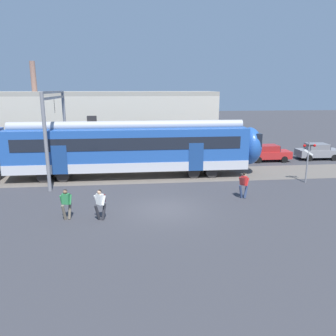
{
  "coord_description": "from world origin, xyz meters",
  "views": [
    {
      "loc": [
        -1.64,
        -17.51,
        6.75
      ],
      "look_at": [
        0.58,
        3.35,
        1.6
      ],
      "focal_mm": 35.0,
      "sensor_mm": 36.0,
      "label": 1
    }
  ],
  "objects_px": {
    "commuter_train": "(14,150)",
    "parked_car_red": "(268,153)",
    "pedestrian_green": "(66,201)",
    "pedestrian_white": "(100,202)",
    "parked_car_grey": "(318,151)",
    "pedestrian_red": "(244,183)",
    "crossing_signal": "(308,156)"
  },
  "relations": [
    {
      "from": "pedestrian_green",
      "to": "commuter_train",
      "type": "bearing_deg",
      "value": 122.41
    },
    {
      "from": "commuter_train",
      "to": "parked_car_red",
      "type": "relative_size",
      "value": 9.46
    },
    {
      "from": "parked_car_grey",
      "to": "parked_car_red",
      "type": "bearing_deg",
      "value": -176.85
    },
    {
      "from": "pedestrian_white",
      "to": "crossing_signal",
      "type": "relative_size",
      "value": 0.56
    },
    {
      "from": "parked_car_grey",
      "to": "pedestrian_white",
      "type": "bearing_deg",
      "value": -146.26
    },
    {
      "from": "pedestrian_red",
      "to": "pedestrian_green",
      "type": "bearing_deg",
      "value": -167.35
    },
    {
      "from": "pedestrian_red",
      "to": "pedestrian_white",
      "type": "bearing_deg",
      "value": -163.32
    },
    {
      "from": "parked_car_grey",
      "to": "crossing_signal",
      "type": "xyz_separation_m",
      "value": [
        -5.23,
        -7.57,
        1.23
      ]
    },
    {
      "from": "pedestrian_green",
      "to": "parked_car_red",
      "type": "xyz_separation_m",
      "value": [
        16.18,
        12.49,
        -0.21
      ]
    },
    {
      "from": "pedestrian_white",
      "to": "crossing_signal",
      "type": "xyz_separation_m",
      "value": [
        14.25,
        5.45,
        1.02
      ]
    },
    {
      "from": "pedestrian_white",
      "to": "pedestrian_red",
      "type": "bearing_deg",
      "value": 16.68
    },
    {
      "from": "crossing_signal",
      "to": "pedestrian_white",
      "type": "bearing_deg",
      "value": -159.08
    },
    {
      "from": "pedestrian_red",
      "to": "parked_car_grey",
      "type": "relative_size",
      "value": 0.41
    },
    {
      "from": "parked_car_red",
      "to": "parked_car_grey",
      "type": "bearing_deg",
      "value": 3.15
    },
    {
      "from": "pedestrian_green",
      "to": "pedestrian_red",
      "type": "xyz_separation_m",
      "value": [
        10.32,
        2.32,
        0.0
      ]
    },
    {
      "from": "pedestrian_green",
      "to": "parked_car_grey",
      "type": "relative_size",
      "value": 0.41
    },
    {
      "from": "pedestrian_white",
      "to": "parked_car_grey",
      "type": "height_order",
      "value": "pedestrian_white"
    },
    {
      "from": "pedestrian_white",
      "to": "pedestrian_green",
      "type": "bearing_deg",
      "value": 172.16
    },
    {
      "from": "pedestrian_green",
      "to": "parked_car_red",
      "type": "relative_size",
      "value": 0.41
    },
    {
      "from": "commuter_train",
      "to": "pedestrian_red",
      "type": "relative_size",
      "value": 22.83
    },
    {
      "from": "pedestrian_red",
      "to": "parked_car_grey",
      "type": "xyz_separation_m",
      "value": [
        10.94,
        10.46,
        -0.21
      ]
    },
    {
      "from": "parked_car_red",
      "to": "crossing_signal",
      "type": "bearing_deg",
      "value": -91.21
    },
    {
      "from": "parked_car_red",
      "to": "parked_car_grey",
      "type": "height_order",
      "value": "same"
    },
    {
      "from": "parked_car_red",
      "to": "parked_car_grey",
      "type": "xyz_separation_m",
      "value": [
        5.08,
        0.28,
        0.0
      ]
    },
    {
      "from": "pedestrian_green",
      "to": "pedestrian_white",
      "type": "height_order",
      "value": "same"
    },
    {
      "from": "commuter_train",
      "to": "parked_car_grey",
      "type": "xyz_separation_m",
      "value": [
        26.56,
        4.43,
        -1.47
      ]
    },
    {
      "from": "pedestrian_white",
      "to": "parked_car_grey",
      "type": "distance_m",
      "value": 23.44
    },
    {
      "from": "pedestrian_red",
      "to": "crossing_signal",
      "type": "distance_m",
      "value": 6.47
    },
    {
      "from": "commuter_train",
      "to": "pedestrian_green",
      "type": "bearing_deg",
      "value": -57.59
    },
    {
      "from": "commuter_train",
      "to": "pedestrian_white",
      "type": "relative_size",
      "value": 22.83
    },
    {
      "from": "commuter_train",
      "to": "parked_car_red",
      "type": "bearing_deg",
      "value": 10.94
    },
    {
      "from": "parked_car_grey",
      "to": "crossing_signal",
      "type": "relative_size",
      "value": 1.35
    }
  ]
}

